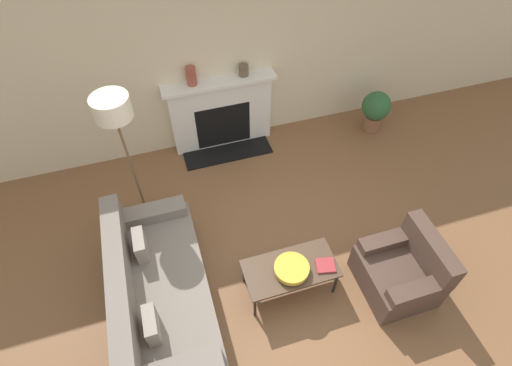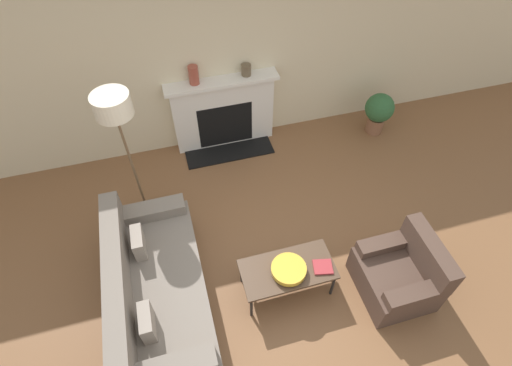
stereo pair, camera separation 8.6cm
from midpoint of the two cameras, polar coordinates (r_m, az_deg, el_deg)
name	(u,v)px [view 2 (the right image)]	position (r m, az deg, el deg)	size (l,w,h in m)	color
ground_plane	(268,282)	(4.86, 2.29, -13.90)	(18.00, 18.00, 0.00)	brown
wall_back	(213,55)	(5.60, -5.75, 17.79)	(18.00, 0.06, 2.90)	beige
fireplace	(224,113)	(6.00, -4.22, 9.89)	(1.60, 0.59, 1.14)	silver
couch	(155,290)	(4.58, -13.63, -14.63)	(0.95, 2.06, 0.88)	slate
armchair_near	(400,274)	(4.86, 20.38, -12.11)	(0.76, 0.82, 0.81)	#4C382D
coffee_table	(288,270)	(4.49, 5.09, -12.30)	(1.03, 0.51, 0.43)	#4C3828
bowl	(289,269)	(4.40, 5.27, -12.19)	(0.38, 0.38, 0.09)	gold
book	(323,267)	(4.50, 10.07, -11.73)	(0.24, 0.22, 0.02)	#9E2D33
floor_lamp	(117,120)	(4.48, -18.69, 8.47)	(0.40, 0.40, 1.92)	brown
mantel_vase_left	(194,75)	(5.55, -8.45, 15.01)	(0.14, 0.14, 0.26)	brown
mantel_vase_center_left	(246,70)	(5.69, -0.96, 15.84)	(0.14, 0.14, 0.16)	brown
potted_plant	(379,111)	(6.58, 17.51, 9.82)	(0.45, 0.45, 0.68)	brown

